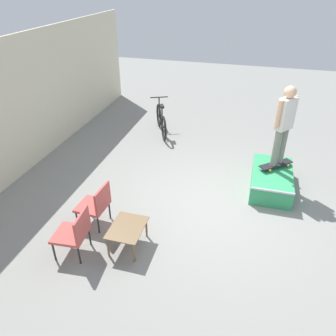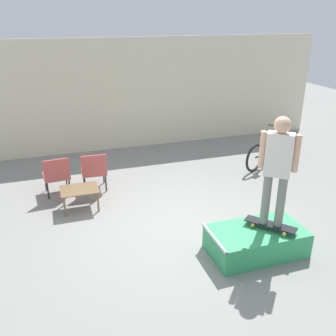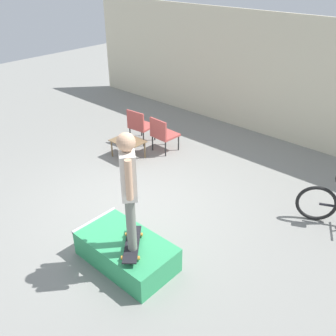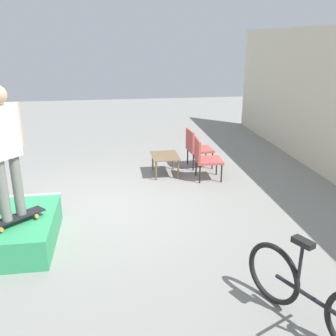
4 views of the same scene
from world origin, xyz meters
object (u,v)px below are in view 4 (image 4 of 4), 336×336
object	(u,v)px
skate_ramp_box	(25,230)
patio_chair_left	(196,147)
skateboard_on_ramp	(15,218)
patio_chair_right	(205,157)
bicycle	(312,296)
coffee_table	(165,158)
person_skater	(4,143)

from	to	relation	value
skate_ramp_box	patio_chair_left	xyz separation A→B (m)	(-2.90, 3.11, 0.27)
skate_ramp_box	skateboard_on_ramp	world-z (taller)	skateboard_on_ramp
skate_ramp_box	patio_chair_right	bearing A→B (deg)	124.28
skateboard_on_ramp	patio_chair_right	xyz separation A→B (m)	(-2.32, 3.16, -0.02)
patio_chair_right	bicycle	distance (m)	4.25
bicycle	skate_ramp_box	bearing A→B (deg)	-149.21
skate_ramp_box	bicycle	bearing A→B (deg)	55.98
skateboard_on_ramp	patio_chair_right	size ratio (longest dim) A/B	0.86
bicycle	patio_chair_left	bearing A→B (deg)	155.20
coffee_table	patio_chair_left	xyz separation A→B (m)	(-0.39, 0.76, 0.11)
skate_ramp_box	patio_chair_left	distance (m)	4.26
person_skater	patio_chair_left	xyz separation A→B (m)	(-3.09, 3.16, -1.06)
patio_chair_right	bicycle	world-z (taller)	bicycle
coffee_table	bicycle	world-z (taller)	bicycle
skate_ramp_box	patio_chair_left	world-z (taller)	patio_chair_left
skate_ramp_box	bicycle	world-z (taller)	bicycle
skate_ramp_box	coffee_table	world-z (taller)	skate_ramp_box
person_skater	skate_ramp_box	bearing A→B (deg)	-154.77
skateboard_on_ramp	skate_ramp_box	bearing A→B (deg)	-144.73
skateboard_on_ramp	patio_chair_left	size ratio (longest dim) A/B	0.86
patio_chair_left	bicycle	size ratio (longest dim) A/B	0.55
skate_ramp_box	coffee_table	xyz separation A→B (m)	(-2.51, 2.35, 0.16)
coffee_table	patio_chair_right	world-z (taller)	patio_chair_right
skate_ramp_box	person_skater	bearing A→B (deg)	-13.78
skate_ramp_box	coffee_table	bearing A→B (deg)	136.84
skateboard_on_ramp	person_skater	world-z (taller)	person_skater
coffee_table	bicycle	bearing A→B (deg)	9.72
patio_chair_left	bicycle	world-z (taller)	bicycle
patio_chair_right	skate_ramp_box	bearing A→B (deg)	127.00
person_skater	patio_chair_left	distance (m)	4.55
skate_ramp_box	skateboard_on_ramp	size ratio (longest dim) A/B	2.06
patio_chair_left	patio_chair_right	distance (m)	0.77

